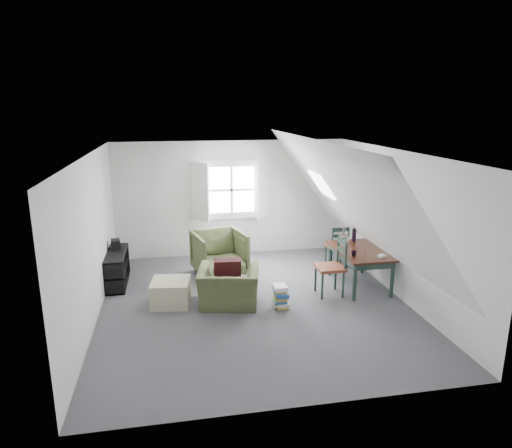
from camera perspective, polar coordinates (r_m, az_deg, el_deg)
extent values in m
plane|color=#49494D|center=(7.74, -0.22, -9.93)|extent=(5.50, 5.50, 0.00)
plane|color=white|center=(7.08, -0.23, 8.81)|extent=(5.50, 5.50, 0.00)
plane|color=silver|center=(9.96, -3.10, 3.19)|extent=(5.00, 0.00, 5.00)
plane|color=silver|center=(4.79, 5.84, -9.67)|extent=(5.00, 0.00, 5.00)
plane|color=silver|center=(7.30, -19.90, -1.89)|extent=(0.00, 5.50, 5.50)
plane|color=silver|center=(8.13, 17.37, -0.06)|extent=(0.00, 5.50, 5.50)
plane|color=white|center=(7.08, -12.67, 2.52)|extent=(3.19, 5.50, 4.48)
plane|color=white|center=(7.62, 11.33, 3.43)|extent=(3.19, 5.50, 4.48)
cube|color=white|center=(9.90, -3.10, 4.30)|extent=(1.30, 0.04, 1.30)
cube|color=white|center=(9.68, -6.98, 3.98)|extent=(0.35, 0.35, 1.25)
cube|color=white|center=(9.86, 0.96, 4.28)|extent=(0.35, 0.35, 1.25)
cube|color=white|center=(9.89, -3.09, 4.29)|extent=(1.00, 0.02, 1.00)
cube|color=white|center=(9.87, -3.08, 4.27)|extent=(1.08, 0.04, 0.05)
cube|color=white|center=(9.87, -3.08, 4.27)|extent=(0.05, 0.04, 1.08)
cube|color=white|center=(8.82, 8.20, 4.86)|extent=(0.35, 0.75, 0.47)
imported|color=#444D2A|center=(7.72, -3.37, -10.04)|extent=(1.13, 1.04, 0.64)
imported|color=#444D2A|center=(9.05, -4.55, -6.25)|extent=(1.12, 1.14, 0.87)
cube|color=#3C1016|center=(7.64, -3.58, -5.81)|extent=(0.47, 0.30, 0.46)
cube|color=tan|center=(7.79, -10.61, -8.39)|extent=(0.69, 0.69, 0.41)
cube|color=black|center=(8.46, 12.90, -3.29)|extent=(0.83, 1.38, 0.04)
cube|color=#20352D|center=(8.48, 12.87, -3.76)|extent=(0.73, 1.28, 0.11)
cylinder|color=#20352D|center=(7.92, 12.25, -7.15)|extent=(0.06, 0.06, 0.65)
cylinder|color=#20352D|center=(8.19, 16.66, -6.69)|extent=(0.06, 0.06, 0.65)
cylinder|color=#20352D|center=(8.99, 9.24, -4.35)|extent=(0.06, 0.06, 0.65)
cylinder|color=#20352D|center=(9.23, 13.22, -4.04)|extent=(0.06, 0.06, 0.65)
sphere|color=silver|center=(8.77, 10.89, -1.70)|extent=(0.19, 0.19, 0.19)
cylinder|color=silver|center=(8.73, 10.93, -0.92)|extent=(0.06, 0.06, 0.11)
cylinder|color=black|center=(8.94, 12.15, -1.34)|extent=(0.08, 0.08, 0.24)
cylinder|color=#3F2D1E|center=(8.87, 12.25, 0.33)|extent=(0.03, 0.05, 0.44)
cylinder|color=#3F2D1E|center=(8.89, 12.31, 0.35)|extent=(0.04, 0.06, 0.44)
cylinder|color=#3F2D1E|center=(8.86, 12.21, 0.31)|extent=(0.05, 0.07, 0.43)
imported|color=black|center=(8.10, 12.12, -3.92)|extent=(0.12, 0.12, 0.09)
cube|color=white|center=(8.14, 15.46, -3.86)|extent=(0.15, 0.13, 0.04)
cube|color=maroon|center=(9.46, 10.05, -2.70)|extent=(0.41, 0.41, 0.05)
cylinder|color=#20352D|center=(9.73, 10.57, -3.64)|extent=(0.04, 0.04, 0.42)
cylinder|color=#20352D|center=(9.44, 11.29, -4.26)|extent=(0.04, 0.04, 0.42)
cylinder|color=#20352D|center=(9.62, 8.72, -3.78)|extent=(0.04, 0.04, 0.42)
cylinder|color=#20352D|center=(9.32, 9.39, -4.41)|extent=(0.04, 0.04, 0.42)
cylinder|color=#20352D|center=(9.29, 11.47, -1.69)|extent=(0.04, 0.04, 0.44)
cylinder|color=#20352D|center=(9.17, 9.54, -1.81)|extent=(0.04, 0.04, 0.44)
cube|color=#20352D|center=(9.18, 10.57, -0.70)|extent=(0.33, 0.03, 0.08)
cube|color=#20352D|center=(9.22, 10.53, -1.46)|extent=(0.33, 0.03, 0.06)
cube|color=maroon|center=(8.03, 9.20, -5.39)|extent=(0.46, 0.46, 0.06)
cylinder|color=#20352D|center=(8.22, 7.45, -6.75)|extent=(0.04, 0.04, 0.47)
cylinder|color=#20352D|center=(8.34, 9.91, -6.54)|extent=(0.04, 0.04, 0.47)
cylinder|color=#20352D|center=(7.89, 8.29, -7.72)|extent=(0.04, 0.04, 0.47)
cylinder|color=#20352D|center=(8.02, 10.85, -7.47)|extent=(0.04, 0.04, 0.47)
cylinder|color=#20352D|center=(8.19, 10.21, -3.24)|extent=(0.04, 0.04, 0.50)
cylinder|color=#20352D|center=(7.85, 11.17, -4.06)|extent=(0.04, 0.04, 0.50)
cube|color=#20352D|center=(7.96, 10.75, -2.28)|extent=(0.03, 0.38, 0.09)
cube|color=#20352D|center=(8.00, 10.70, -3.27)|extent=(0.03, 0.38, 0.07)
cube|color=black|center=(8.95, -16.99, -7.01)|extent=(0.39, 1.18, 0.03)
cube|color=black|center=(8.86, -17.12, -5.32)|extent=(0.39, 1.18, 0.03)
cube|color=black|center=(8.76, -17.27, -3.50)|extent=(0.39, 1.18, 0.03)
cube|color=black|center=(8.32, -17.54, -6.65)|extent=(0.39, 0.03, 0.59)
cube|color=black|center=(9.40, -16.76, -4.14)|extent=(0.39, 0.03, 0.59)
cube|color=#264C99|center=(8.60, -17.28, -7.17)|extent=(0.18, 0.20, 0.22)
cube|color=red|center=(9.01, -16.98, -6.14)|extent=(0.18, 0.24, 0.22)
cube|color=white|center=(8.63, -17.32, -5.02)|extent=(0.18, 0.22, 0.20)
cube|color=black|center=(8.98, -17.14, -2.45)|extent=(0.19, 0.25, 0.18)
cube|color=#B29933|center=(7.63, 3.19, -10.19)|extent=(0.20, 0.26, 0.03)
cube|color=white|center=(7.63, 2.97, -9.95)|extent=(0.25, 0.28, 0.03)
cube|color=white|center=(7.61, 3.27, -9.76)|extent=(0.21, 0.28, 0.03)
cube|color=#337F4C|center=(7.59, 2.91, -9.58)|extent=(0.21, 0.26, 0.03)
cube|color=#264C99|center=(7.56, 3.10, -9.46)|extent=(0.23, 0.29, 0.02)
cube|color=#B29933|center=(7.57, 3.06, -9.23)|extent=(0.20, 0.26, 0.02)
cube|color=#B29933|center=(7.58, 3.08, -8.98)|extent=(0.23, 0.29, 0.03)
cube|color=#264C99|center=(7.54, 3.32, -8.84)|extent=(0.23, 0.29, 0.03)
cube|color=#264C99|center=(7.52, 3.18, -8.63)|extent=(0.23, 0.28, 0.03)
cube|color=#B29933|center=(7.55, 3.05, -8.26)|extent=(0.21, 0.27, 0.03)
cube|color=white|center=(7.52, 2.98, -8.04)|extent=(0.22, 0.24, 0.04)
cube|color=white|center=(7.52, 3.01, -7.78)|extent=(0.22, 0.26, 0.03)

